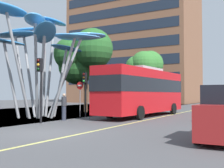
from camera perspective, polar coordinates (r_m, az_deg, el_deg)
ground at (r=13.55m, az=-15.15°, el=-9.57°), size 120.00×240.00×0.10m
red_bus at (r=22.30m, az=6.40°, el=-1.16°), size 3.15×11.07×3.84m
leaf_sculpture at (r=21.67m, az=-13.90°, el=9.49°), size 9.89×9.26×8.20m
traffic_light_kerb_near at (r=17.28m, az=-14.44°, el=1.53°), size 0.28×0.42×3.88m
traffic_light_kerb_far at (r=21.47m, az=-5.54°, el=-0.14°), size 0.28×0.42×3.40m
traffic_light_island_mid at (r=24.43m, az=0.02°, el=-0.60°), size 0.28×0.42×3.27m
tree_pavement_near at (r=27.67m, az=-5.89°, el=5.71°), size 5.70×5.23×8.05m
tree_pavement_far at (r=40.98m, az=6.69°, el=3.91°), size 5.00×5.45×8.18m
pedestrian at (r=18.94m, az=-9.77°, el=-4.59°), size 0.34×0.34×1.79m
no_entry_sign at (r=21.74m, az=-6.54°, el=-1.93°), size 0.60×0.12×2.71m
backdrop_building at (r=62.10m, az=4.69°, el=8.44°), size 25.62×15.61×26.23m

